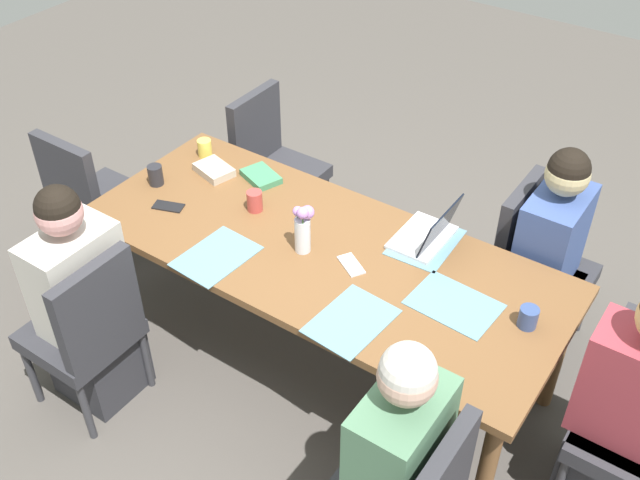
# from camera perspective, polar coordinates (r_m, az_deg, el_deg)

# --- Properties ---
(ground_plane) EXTENTS (10.00, 10.00, 0.00)m
(ground_plane) POSITION_cam_1_polar(r_m,az_deg,el_deg) (3.89, 0.00, -9.10)
(ground_plane) COLOR #4C4742
(dining_table) EXTENTS (2.28, 0.94, 0.74)m
(dining_table) POSITION_cam_1_polar(r_m,az_deg,el_deg) (3.42, 0.00, -1.57)
(dining_table) COLOR brown
(dining_table) RESTS_ON ground_plane
(person_head_left_left_near) EXTENTS (0.40, 0.36, 1.19)m
(person_head_left_left_near) POSITION_cam_1_polar(r_m,az_deg,el_deg) (3.21, 22.47, -12.54)
(person_head_left_left_near) COLOR #2D2D33
(person_head_left_left_near) RESTS_ON ground_plane
(person_far_left_mid) EXTENTS (0.36, 0.40, 1.19)m
(person_far_left_mid) POSITION_cam_1_polar(r_m,az_deg,el_deg) (2.84, 5.91, -17.62)
(person_far_left_mid) COLOR #2D2D33
(person_far_left_mid) RESTS_ON ground_plane
(chair_near_left_far) EXTENTS (0.44, 0.44, 0.90)m
(chair_near_left_far) POSITION_cam_1_polar(r_m,az_deg,el_deg) (3.84, 16.14, -1.46)
(chair_near_left_far) COLOR #2D2D33
(chair_near_left_far) RESTS_ON ground_plane
(person_near_left_far) EXTENTS (0.36, 0.40, 1.19)m
(person_near_left_far) POSITION_cam_1_polar(r_m,az_deg,el_deg) (3.76, 16.91, -2.04)
(person_near_left_far) COLOR #2D2D33
(person_near_left_far) RESTS_ON ground_plane
(chair_far_right_near) EXTENTS (0.44, 0.44, 0.90)m
(chair_far_right_near) POSITION_cam_1_polar(r_m,az_deg,el_deg) (3.50, -17.50, -6.41)
(chair_far_right_near) COLOR #2D2D33
(chair_far_right_near) RESTS_ON ground_plane
(person_far_right_near) EXTENTS (0.36, 0.40, 1.19)m
(person_far_right_near) POSITION_cam_1_polar(r_m,az_deg,el_deg) (3.56, -17.66, -5.04)
(person_far_right_near) COLOR #2D2D33
(person_far_right_near) RESTS_ON ground_plane
(chair_near_right_mid) EXTENTS (0.44, 0.44, 0.90)m
(chair_near_right_mid) POSITION_cam_1_polar(r_m,az_deg,el_deg) (4.45, -3.74, 6.24)
(chair_near_right_mid) COLOR #2D2D33
(chair_near_right_mid) RESTS_ON ground_plane
(chair_head_right_right_far) EXTENTS (0.44, 0.44, 0.90)m
(chair_head_right_right_far) POSITION_cam_1_polar(r_m,az_deg,el_deg) (4.32, -17.26, 3.30)
(chair_head_right_right_far) COLOR #2D2D33
(chair_head_right_right_far) RESTS_ON ground_plane
(flower_vase) EXTENTS (0.10, 0.10, 0.26)m
(flower_vase) POSITION_cam_1_polar(r_m,az_deg,el_deg) (3.29, -1.32, 1.00)
(flower_vase) COLOR silver
(flower_vase) RESTS_ON dining_table
(placemat_head_left_left_near) EXTENTS (0.38, 0.28, 0.00)m
(placemat_head_left_left_near) POSITION_cam_1_polar(r_m,az_deg,el_deg) (3.15, 10.30, -4.89)
(placemat_head_left_left_near) COLOR slate
(placemat_head_left_left_near) RESTS_ON dining_table
(placemat_far_left_mid) EXTENTS (0.29, 0.38, 0.00)m
(placemat_far_left_mid) POSITION_cam_1_polar(r_m,az_deg,el_deg) (3.03, 2.43, -6.25)
(placemat_far_left_mid) COLOR slate
(placemat_far_left_mid) RESTS_ON dining_table
(placemat_near_left_far) EXTENTS (0.28, 0.37, 0.00)m
(placemat_near_left_far) POSITION_cam_1_polar(r_m,az_deg,el_deg) (3.44, 8.14, -0.17)
(placemat_near_left_far) COLOR slate
(placemat_near_left_far) RESTS_ON dining_table
(placemat_far_right_near) EXTENTS (0.28, 0.38, 0.00)m
(placemat_far_right_near) POSITION_cam_1_polar(r_m,az_deg,el_deg) (3.37, -8.01, -1.24)
(placemat_far_right_near) COLOR slate
(placemat_far_right_near) RESTS_ON dining_table
(laptop_near_left_far) EXTENTS (0.22, 0.32, 0.21)m
(laptop_near_left_far) POSITION_cam_1_polar(r_m,az_deg,el_deg) (3.43, 8.30, 0.48)
(laptop_near_left_far) COLOR silver
(laptop_near_left_far) RESTS_ON dining_table
(coffee_mug_near_left) EXTENTS (0.08, 0.08, 0.11)m
(coffee_mug_near_left) POSITION_cam_1_polar(r_m,az_deg,el_deg) (3.86, -12.58, 4.91)
(coffee_mug_near_left) COLOR #232328
(coffee_mug_near_left) RESTS_ON dining_table
(coffee_mug_near_right) EXTENTS (0.08, 0.08, 0.09)m
(coffee_mug_near_right) POSITION_cam_1_polar(r_m,az_deg,el_deg) (3.10, 15.77, -5.77)
(coffee_mug_near_right) COLOR #33477A
(coffee_mug_near_right) RESTS_ON dining_table
(coffee_mug_centre_left) EXTENTS (0.08, 0.08, 0.09)m
(coffee_mug_centre_left) POSITION_cam_1_polar(r_m,az_deg,el_deg) (4.05, -8.89, 7.03)
(coffee_mug_centre_left) COLOR #DBC64C
(coffee_mug_centre_left) RESTS_ON dining_table
(coffee_mug_centre_right) EXTENTS (0.08, 0.08, 0.10)m
(coffee_mug_centre_right) POSITION_cam_1_polar(r_m,az_deg,el_deg) (3.60, -5.06, 3.02)
(coffee_mug_centre_right) COLOR #AD3D38
(coffee_mug_centre_right) RESTS_ON dining_table
(book_red_cover) EXTENTS (0.23, 0.19, 0.04)m
(book_red_cover) POSITION_cam_1_polar(r_m,az_deg,el_deg) (3.90, -8.17, 5.38)
(book_red_cover) COLOR #B2A38E
(book_red_cover) RESTS_ON dining_table
(book_blue_cover) EXTENTS (0.24, 0.20, 0.03)m
(book_blue_cover) POSITION_cam_1_polar(r_m,az_deg,el_deg) (3.83, -4.58, 4.91)
(book_blue_cover) COLOR #3D7F56
(book_blue_cover) RESTS_ON dining_table
(phone_black) EXTENTS (0.17, 0.12, 0.01)m
(phone_black) POSITION_cam_1_polar(r_m,az_deg,el_deg) (3.70, -11.63, 2.56)
(phone_black) COLOR black
(phone_black) RESTS_ON dining_table
(phone_silver) EXTENTS (0.17, 0.14, 0.01)m
(phone_silver) POSITION_cam_1_polar(r_m,az_deg,el_deg) (3.29, 2.42, -1.93)
(phone_silver) COLOR silver
(phone_silver) RESTS_ON dining_table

